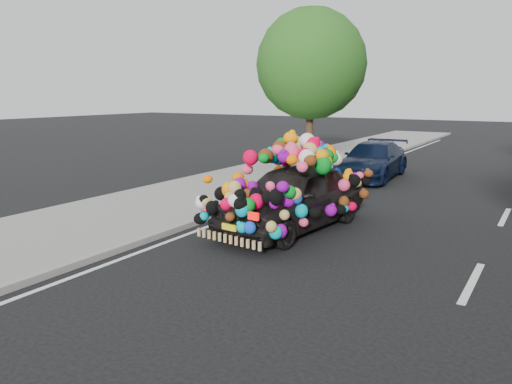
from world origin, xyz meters
TOP-DOWN VIEW (x-y plane):
  - ground at (0.00, 0.00)m, footprint 100.00×100.00m
  - sidewalk at (-4.30, 0.00)m, footprint 4.00×60.00m
  - kerb at (-2.35, 0.00)m, footprint 0.15×60.00m
  - lane_markings at (3.60, 0.00)m, footprint 6.00×50.00m
  - tree_near_sidewalk at (-3.80, 9.50)m, footprint 4.20×4.20m
  - plush_art_car at (-0.33, 1.39)m, footprint 2.54×4.59m
  - navy_sedan at (-1.01, 8.80)m, footprint 1.98×4.42m

SIDE VIEW (x-z plane):
  - ground at x=0.00m, z-range 0.00..0.00m
  - lane_markings at x=3.60m, z-range 0.00..0.01m
  - sidewalk at x=-4.30m, z-range 0.00..0.12m
  - kerb at x=-2.35m, z-range 0.00..0.13m
  - navy_sedan at x=-1.01m, z-range 0.00..1.26m
  - plush_art_car at x=-0.33m, z-range 0.02..2.10m
  - tree_near_sidewalk at x=-3.80m, z-range 0.96..7.09m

